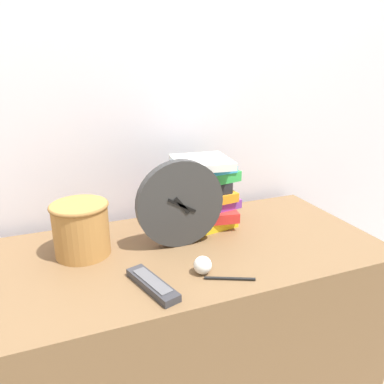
# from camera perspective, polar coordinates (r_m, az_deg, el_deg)

# --- Properties ---
(wall_back) EXTENTS (6.00, 0.04, 2.40)m
(wall_back) POSITION_cam_1_polar(r_m,az_deg,el_deg) (1.36, -9.46, 15.99)
(wall_back) COLOR silver
(wall_back) RESTS_ON ground_plane
(desk) EXTENTS (1.35, 0.58, 0.73)m
(desk) POSITION_cam_1_polar(r_m,az_deg,el_deg) (1.36, -3.81, -22.80)
(desk) COLOR brown
(desk) RESTS_ON ground_plane
(desk_clock) EXTENTS (0.27, 0.04, 0.27)m
(desk_clock) POSITION_cam_1_polar(r_m,az_deg,el_deg) (1.13, -1.79, -1.84)
(desk_clock) COLOR #333333
(desk_clock) RESTS_ON desk
(book_stack) EXTENTS (0.27, 0.22, 0.24)m
(book_stack) POSITION_cam_1_polar(r_m,az_deg,el_deg) (1.27, 1.52, -0.14)
(book_stack) COLOR yellow
(book_stack) RESTS_ON desk
(basket) EXTENTS (0.17, 0.17, 0.16)m
(basket) POSITION_cam_1_polar(r_m,az_deg,el_deg) (1.14, -16.55, -5.19)
(basket) COLOR #B27A3D
(basket) RESTS_ON desk
(tv_remote) EXTENTS (0.10, 0.19, 0.02)m
(tv_remote) POSITION_cam_1_polar(r_m,az_deg,el_deg) (0.98, -6.06, -13.81)
(tv_remote) COLOR #333338
(tv_remote) RESTS_ON desk
(crumpled_paper_ball) EXTENTS (0.05, 0.05, 0.05)m
(crumpled_paper_ball) POSITION_cam_1_polar(r_m,az_deg,el_deg) (1.03, 1.63, -11.07)
(crumpled_paper_ball) COLOR white
(crumpled_paper_ball) RESTS_ON desk
(pen) EXTENTS (0.13, 0.06, 0.01)m
(pen) POSITION_cam_1_polar(r_m,az_deg,el_deg) (1.01, 5.76, -12.98)
(pen) COLOR black
(pen) RESTS_ON desk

